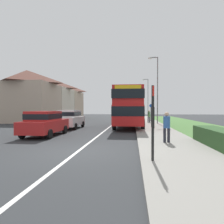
{
  "coord_description": "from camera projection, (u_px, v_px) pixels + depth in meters",
  "views": [
    {
      "loc": [
        2.35,
        -7.98,
        1.82
      ],
      "look_at": [
        0.79,
        6.57,
        1.6
      ],
      "focal_mm": 31.29,
      "sensor_mm": 36.0,
      "label": 1
    }
  ],
  "objects": [
    {
      "name": "double_decker_bus",
      "position": [
        129.0,
        106.0,
        19.84
      ],
      "size": [
        2.8,
        10.31,
        3.7
      ],
      "color": "red",
      "rests_on": "ground_plane"
    },
    {
      "name": "pedestrian_walking_away",
      "position": [
        149.0,
        116.0,
        24.66
      ],
      "size": [
        0.34,
        0.34,
        1.67
      ],
      "color": "#23232D",
      "rests_on": "ground_plane"
    },
    {
      "name": "street_lamp_mid",
      "position": [
        157.0,
        86.0,
        23.0
      ],
      "size": [
        1.14,
        0.2,
        7.96
      ],
      "color": "slate",
      "rests_on": "ground_plane"
    },
    {
      "name": "street_lamp_far",
      "position": [
        147.0,
        96.0,
        39.6
      ],
      "size": [
        1.14,
        0.2,
        7.91
      ],
      "color": "slate",
      "rests_on": "ground_plane"
    },
    {
      "name": "grass_verge_seaward",
      "position": [
        224.0,
        135.0,
        13.27
      ],
      "size": [
        6.0,
        68.0,
        0.08
      ],
      "primitive_type": "cube",
      "color": "#477538",
      "rests_on": "ground_plane"
    },
    {
      "name": "pavement_near_side",
      "position": [
        159.0,
        134.0,
        13.73
      ],
      "size": [
        3.2,
        68.0,
        0.12
      ],
      "primitive_type": "cube",
      "color": "gray",
      "rests_on": "ground_plane"
    },
    {
      "name": "lane_marking_centre",
      "position": [
        104.0,
        131.0,
        16.16
      ],
      "size": [
        0.14,
        60.0,
        0.01
      ],
      "primitive_type": "cube",
      "color": "silver",
      "rests_on": "ground_plane"
    },
    {
      "name": "cycle_route_sign",
      "position": [
        151.0,
        112.0,
        27.47
      ],
      "size": [
        0.44,
        0.08,
        2.52
      ],
      "color": "slate",
      "rests_on": "ground_plane"
    },
    {
      "name": "roadside_hedge",
      "position": [
        219.0,
        139.0,
        8.97
      ],
      "size": [
        1.1,
        4.17,
        0.9
      ],
      "primitive_type": "cube",
      "color": "#2D5128",
      "rests_on": "ground_plane"
    },
    {
      "name": "ground_plane",
      "position": [
        77.0,
        152.0,
        8.21
      ],
      "size": [
        120.0,
        120.0,
        0.0
      ],
      "primitive_type": "plane",
      "color": "#2D3033"
    },
    {
      "name": "parked_car_white",
      "position": [
        70.0,
        118.0,
        18.18
      ],
      "size": [
        1.91,
        4.08,
        1.74
      ],
      "color": "silver",
      "rests_on": "ground_plane"
    },
    {
      "name": "bus_stop_sign",
      "position": [
        153.0,
        118.0,
        6.43
      ],
      "size": [
        0.09,
        0.52,
        2.6
      ],
      "color": "black",
      "rests_on": "ground_plane"
    },
    {
      "name": "parked_car_red",
      "position": [
        45.0,
        122.0,
        13.15
      ],
      "size": [
        1.96,
        4.33,
        1.68
      ],
      "color": "#B21E1E",
      "rests_on": "ground_plane"
    },
    {
      "name": "pedestrian_at_stop",
      "position": [
        167.0,
        126.0,
        9.95
      ],
      "size": [
        0.34,
        0.34,
        1.67
      ],
      "color": "#23232D",
      "rests_on": "ground_plane"
    },
    {
      "name": "house_terrace_far_side",
      "position": [
        48.0,
        99.0,
        34.06
      ],
      "size": [
        7.53,
        20.16,
        7.28
      ],
      "color": "tan",
      "rests_on": "ground_plane"
    }
  ]
}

